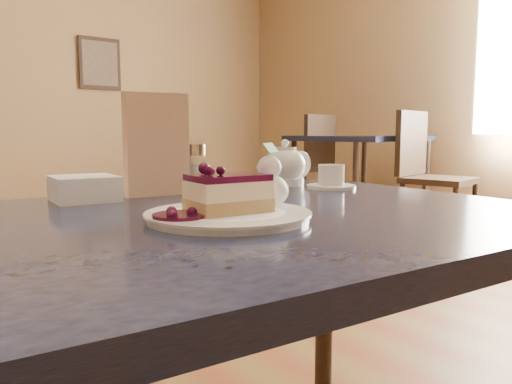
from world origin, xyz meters
TOP-DOWN VIEW (x-y plane):
  - main_table at (0.22, 0.25)m, footprint 1.23×0.87m
  - dessert_plate at (0.22, 0.20)m, footprint 0.25×0.25m
  - cheesecake_slice at (0.22, 0.20)m, footprint 0.12×0.09m
  - whipped_cream at (0.30, 0.21)m, footprint 0.06×0.06m
  - berry_sauce at (0.13, 0.21)m, footprint 0.08×0.08m
  - tea_set at (0.62, 0.51)m, footprint 0.20×0.23m
  - menu_card at (0.27, 0.54)m, footprint 0.14×0.04m
  - sugar_shaker at (0.35, 0.55)m, footprint 0.06×0.06m
  - napkin_stack at (0.11, 0.55)m, footprint 0.13×0.13m
  - bg_table_far_right at (3.20, 2.51)m, footprint 1.26×2.03m

SIDE VIEW (x-z plane):
  - bg_table_far_right at x=3.20m, z-range -0.60..0.75m
  - main_table at x=0.22m, z-range 0.29..1.02m
  - dessert_plate at x=0.22m, z-range 0.73..0.74m
  - berry_sauce at x=0.13m, z-range 0.74..0.75m
  - napkin_stack at x=0.11m, z-range 0.73..0.78m
  - whipped_cream at x=0.30m, z-range 0.74..0.80m
  - cheesecake_slice at x=0.22m, z-range 0.74..0.80m
  - tea_set at x=0.62m, z-range 0.72..0.83m
  - sugar_shaker at x=0.35m, z-range 0.73..0.84m
  - menu_card at x=0.27m, z-range 0.73..0.95m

